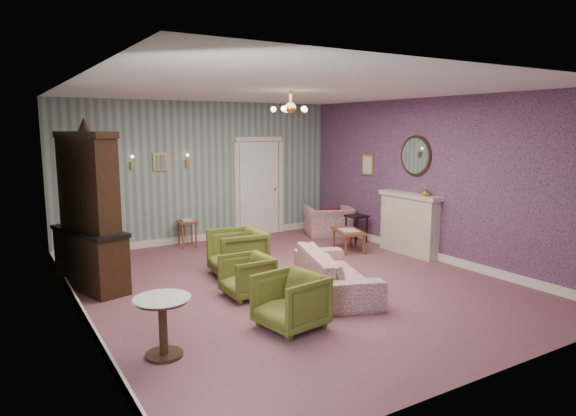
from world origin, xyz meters
TOP-DOWN VIEW (x-y plane):
  - floor at (0.00, 0.00)m, footprint 7.00×7.00m
  - ceiling at (0.00, 0.00)m, footprint 7.00×7.00m
  - wall_back at (0.00, 3.50)m, footprint 6.00×0.00m
  - wall_front at (0.00, -3.50)m, footprint 6.00×0.00m
  - wall_left at (-3.00, 0.00)m, footprint 0.00×7.00m
  - wall_right at (3.00, 0.00)m, footprint 0.00×7.00m
  - wall_right_floral at (2.98, 0.00)m, footprint 0.00×7.00m
  - door at (1.30, 3.46)m, footprint 1.12×0.12m
  - olive_chair_a at (-0.92, -1.50)m, footprint 0.77×0.80m
  - olive_chair_b at (-0.85, -0.21)m, footprint 0.59×0.63m
  - olive_chair_c at (-0.52, 0.79)m, footprint 0.83×0.88m
  - sofa_chintz at (0.37, -0.65)m, footprint 1.21×2.09m
  - wingback_chair at (2.54, 2.51)m, footprint 1.16×0.97m
  - dresser at (-2.65, 1.32)m, footprint 0.90×1.56m
  - fireplace at (2.86, 0.40)m, footprint 0.30×1.40m
  - mantel_vase at (2.84, 0.00)m, footprint 0.15×0.15m
  - oval_mirror at (2.96, 0.40)m, footprint 0.04×0.76m
  - framed_print at (2.97, 1.75)m, footprint 0.04×0.34m
  - coffee_table at (2.04, 1.18)m, footprint 0.67×0.90m
  - side_table_black at (2.65, 1.69)m, footprint 0.40×0.40m
  - pedestal_table at (-2.45, -1.46)m, footprint 0.77×0.77m
  - nesting_table at (-0.50, 3.15)m, footprint 0.39×0.47m
  - gilt_mirror_back at (-0.90, 3.46)m, footprint 0.28×0.06m
  - sconce_left at (-1.45, 3.44)m, footprint 0.16×0.12m
  - sconce_right at (-0.35, 3.44)m, footprint 0.16×0.12m
  - chandelier at (0.00, 0.00)m, footprint 0.56×0.56m
  - burgundy_cushion at (2.49, 2.36)m, footprint 0.41×0.28m

SIDE VIEW (x-z plane):
  - floor at x=0.00m, z-range 0.00..0.00m
  - coffee_table at x=2.04m, z-range 0.00..0.41m
  - side_table_black at x=2.65m, z-range 0.00..0.57m
  - nesting_table at x=-0.50m, z-range 0.00..0.57m
  - pedestal_table at x=-2.45m, z-range 0.00..0.65m
  - olive_chair_b at x=-0.85m, z-range 0.00..0.65m
  - olive_chair_a at x=-0.92m, z-range 0.00..0.73m
  - sofa_chintz at x=0.37m, z-range 0.00..0.79m
  - olive_chair_c at x=-0.52m, z-range 0.00..0.83m
  - wingback_chair at x=2.54m, z-range 0.00..0.87m
  - burgundy_cushion at x=2.49m, z-range 0.28..0.68m
  - fireplace at x=2.86m, z-range 0.00..1.16m
  - door at x=1.30m, z-range 0.00..2.16m
  - dresser at x=-2.65m, z-range 0.00..2.45m
  - mantel_vase at x=2.84m, z-range 1.16..1.31m
  - wall_back at x=0.00m, z-range -1.55..4.45m
  - wall_front at x=0.00m, z-range -1.55..4.45m
  - wall_left at x=-3.00m, z-range -2.05..4.95m
  - wall_right at x=3.00m, z-range -2.05..4.95m
  - wall_right_floral at x=2.98m, z-range -2.05..4.95m
  - framed_print at x=2.97m, z-range 1.39..1.81m
  - gilt_mirror_back at x=-0.90m, z-range 1.52..1.88m
  - sconce_left at x=-1.45m, z-range 1.55..1.85m
  - sconce_right at x=-0.35m, z-range 1.55..1.85m
  - oval_mirror at x=2.96m, z-range 1.43..2.27m
  - chandelier at x=0.00m, z-range 2.45..2.81m
  - ceiling at x=0.00m, z-range 2.90..2.90m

